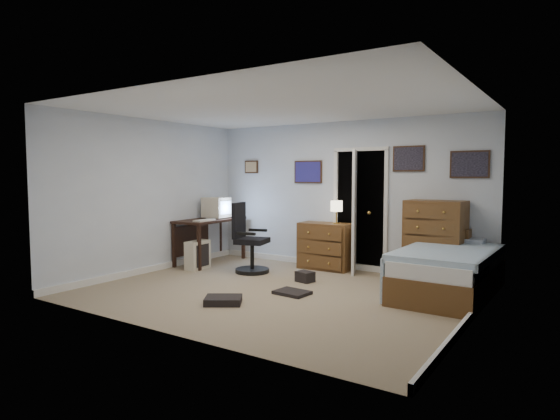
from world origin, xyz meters
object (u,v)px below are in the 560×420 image
Objects in this scene: office_chair at (248,245)px; low_dresser at (326,246)px; bed at (448,271)px; computer_desk at (206,229)px; tall_dresser at (435,242)px.

office_chair is 1.30× the size of low_dresser.
bed is at bearing -18.86° from low_dresser.
computer_desk is 1.61× the size of low_dresser.
tall_dresser is (1.83, -0.02, 0.22)m from low_dresser.
low_dresser is at bearing 31.38° from office_chair.
computer_desk is at bearing -165.52° from low_dresser.
office_chair reaches higher than low_dresser.
bed is at bearing -8.20° from office_chair.
office_chair is 0.54× the size of bed.
tall_dresser is (2.76, 0.92, 0.17)m from office_chair.
low_dresser is (2.11, 0.66, -0.22)m from computer_desk.
office_chair is at bearing -16.83° from computer_desk.
office_chair is at bearing -173.04° from bed.
bed is (3.10, 0.32, -0.12)m from office_chair.
office_chair is at bearing -157.95° from tall_dresser.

